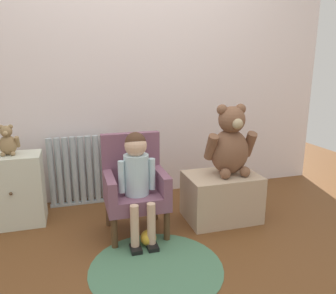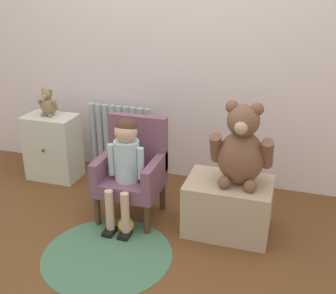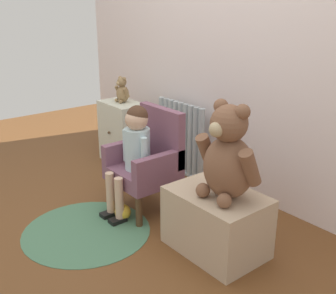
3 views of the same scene
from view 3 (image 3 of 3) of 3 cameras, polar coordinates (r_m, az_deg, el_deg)
name	(u,v)px [view 3 (image 3 of 3)]	position (r m, az deg, el deg)	size (l,w,h in m)	color
ground_plane	(105,231)	(2.75, -8.55, -11.15)	(6.00, 6.00, 0.00)	brown
back_wall	(236,27)	(3.08, 9.19, 15.72)	(3.80, 0.05, 2.40)	silver
radiator	(180,138)	(3.48, 1.69, 1.20)	(0.56, 0.05, 0.60)	#A3B1B6
small_dresser	(123,132)	(3.74, -6.11, 1.98)	(0.41, 0.29, 0.54)	beige
child_armchair	(148,161)	(2.87, -2.69, -1.86)	(0.42, 0.39, 0.70)	#794C61
child_figure	(134,145)	(2.76, -4.61, 0.34)	(0.25, 0.35, 0.75)	silver
low_bench	(216,222)	(2.47, 6.55, -10.05)	(0.55, 0.39, 0.36)	tan
large_teddy_bear	(228,157)	(2.26, 8.14, -1.32)	(0.39, 0.27, 0.54)	brown
small_teddy_bear	(122,91)	(3.66, -6.21, 7.56)	(0.16, 0.11, 0.22)	olive
floor_rug	(87,231)	(2.76, -10.96, -11.10)	(0.80, 0.80, 0.01)	#477355
toy_ball	(123,212)	(2.84, -6.14, -8.75)	(0.11, 0.11, 0.11)	gold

